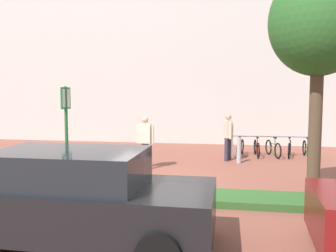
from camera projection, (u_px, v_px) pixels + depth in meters
The scene contains 11 objects.
ground_plane at pixel (157, 181), 10.02m from camera, with size 60.00×60.00×0.00m, color brown.
building_facade at pixel (190, 43), 17.73m from camera, with size 28.00×1.20×10.00m, color silver.
planter_strip at pixel (173, 196), 8.31m from camera, with size 7.00×1.10×0.16m, color #336028.
tree_sidewalk at pixel (319, 24), 7.63m from camera, with size 2.13×2.13×5.17m.
parking_sign_post at pixel (66, 125), 8.59m from camera, with size 0.09×0.36×2.63m.
bike_at_sign at pixel (69, 178), 8.87m from camera, with size 1.68×0.42×0.86m.
bike_rack_cluster at pixel (273, 148), 13.94m from camera, with size 3.21×1.65×0.83m.
bollard_steel at pixel (239, 150), 12.62m from camera, with size 0.16×0.16×0.90m, color #ADADB2.
person_shirt_blue at pixel (228, 134), 13.03m from camera, with size 0.36×0.58×1.72m.
person_casual_tan at pixel (145, 139), 11.60m from camera, with size 0.61×0.43×1.72m.
car_black_suv at pixel (79, 198), 5.82m from camera, with size 4.30×2.03×1.54m.
Camera 1 is at (1.93, -9.65, 2.45)m, focal length 38.10 mm.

